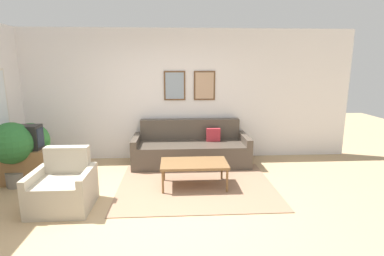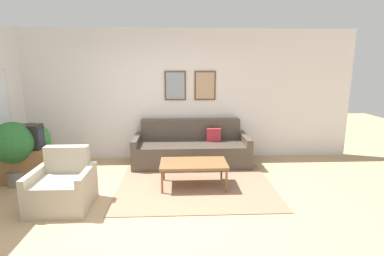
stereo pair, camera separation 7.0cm
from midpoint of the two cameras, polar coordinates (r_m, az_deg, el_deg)
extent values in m
plane|color=tan|center=(4.33, -6.25, -15.31)|extent=(16.00, 16.00, 0.00)
cube|color=#937056|center=(5.08, 1.09, -10.87)|extent=(2.55, 2.04, 0.01)
cube|color=silver|center=(6.33, -5.17, 6.25)|extent=(8.00, 0.06, 2.70)
cube|color=brown|center=(6.27, -2.88, 8.06)|extent=(0.44, 0.03, 0.60)
cube|color=#8999A8|center=(6.25, -2.88, 8.05)|extent=(0.38, 0.01, 0.54)
cube|color=brown|center=(6.29, 2.83, 8.08)|extent=(0.44, 0.03, 0.60)
cube|color=tan|center=(6.28, 2.84, 8.07)|extent=(0.38, 0.01, 0.54)
cube|color=#4C4238|center=(6.05, 0.19, -4.88)|extent=(2.05, 0.90, 0.45)
cube|color=#4C4238|center=(6.28, 0.03, -0.17)|extent=(2.05, 0.20, 0.42)
cube|color=#4C4238|center=(6.07, -10.14, -4.31)|extent=(0.12, 0.90, 0.59)
cube|color=#4C4238|center=(6.17, 10.34, -4.05)|extent=(0.12, 0.90, 0.59)
cube|color=#B22D38|center=(6.10, 4.48, -1.36)|extent=(0.28, 0.10, 0.28)
cube|color=brown|center=(4.92, 0.70, -6.77)|extent=(1.09, 0.62, 0.04)
cylinder|color=brown|center=(4.74, -5.30, -10.29)|extent=(0.04, 0.04, 0.38)
cylinder|color=brown|center=(4.79, 6.99, -10.04)|extent=(0.04, 0.04, 0.38)
cylinder|color=brown|center=(5.24, -5.03, -8.05)|extent=(0.04, 0.04, 0.38)
cylinder|color=brown|center=(5.29, 6.02, -7.86)|extent=(0.04, 0.04, 0.38)
cube|color=olive|center=(5.87, -28.43, -6.23)|extent=(0.78, 0.43, 0.58)
cube|color=black|center=(5.75, -28.92, -1.51)|extent=(0.53, 0.28, 0.41)
cube|color=#192333|center=(5.63, -26.47, -1.51)|extent=(0.01, 0.23, 0.32)
cube|color=#B2A893|center=(4.66, -23.09, -11.35)|extent=(0.62, 0.76, 0.43)
cube|color=#B2A893|center=(4.79, -22.26, -5.45)|extent=(0.62, 0.16, 0.39)
cube|color=#B2A893|center=(4.77, -27.22, -10.40)|extent=(0.09, 0.76, 0.55)
cube|color=#B2A893|center=(4.52, -18.86, -10.88)|extent=(0.09, 0.76, 0.55)
cylinder|color=slate|center=(5.84, -30.05, -8.26)|extent=(0.31, 0.31, 0.24)
cylinder|color=#51381E|center=(5.77, -30.28, -6.16)|extent=(0.04, 0.04, 0.20)
sphere|color=#28662D|center=(5.67, -30.70, -2.41)|extent=(0.68, 0.68, 0.68)
cylinder|color=#935638|center=(6.21, -27.40, -7.09)|extent=(0.28, 0.28, 0.19)
cylinder|color=#51381E|center=(6.15, -27.57, -5.43)|extent=(0.04, 0.04, 0.19)
sphere|color=#337A38|center=(6.06, -27.90, -2.10)|extent=(0.64, 0.64, 0.64)
camera|label=1|loc=(0.04, -89.63, 0.08)|focal=28.00mm
camera|label=2|loc=(0.04, 90.37, -0.08)|focal=28.00mm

